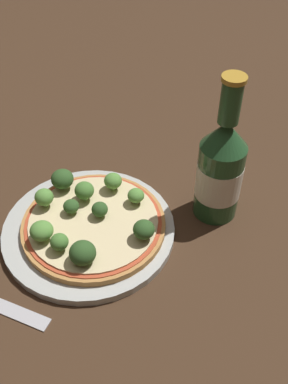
% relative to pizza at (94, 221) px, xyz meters
% --- Properties ---
extents(ground_plane, '(3.00, 3.00, 0.00)m').
position_rel_pizza_xyz_m(ground_plane, '(-0.00, -0.00, -0.02)').
color(ground_plane, '#3D2819').
extents(plate, '(0.25, 0.25, 0.01)m').
position_rel_pizza_xyz_m(plate, '(-0.01, 0.00, -0.01)').
color(plate, '#B2B7B2').
rests_on(plate, ground_plane).
extents(pizza, '(0.20, 0.20, 0.01)m').
position_rel_pizza_xyz_m(pizza, '(0.00, 0.00, 0.00)').
color(pizza, '#B77F42').
rests_on(pizza, plate).
extents(broccoli_floret_0, '(0.03, 0.03, 0.03)m').
position_rel_pizza_xyz_m(broccoli_floret_0, '(0.06, 0.03, 0.02)').
color(broccoli_floret_0, '#89A866').
rests_on(broccoli_floret_0, pizza).
extents(broccoli_floret_1, '(0.03, 0.03, 0.03)m').
position_rel_pizza_xyz_m(broccoli_floret_1, '(-0.07, 0.02, 0.02)').
color(broccoli_floret_1, '#89A866').
rests_on(broccoli_floret_1, pizza).
extents(broccoli_floret_2, '(0.02, 0.02, 0.02)m').
position_rel_pizza_xyz_m(broccoli_floret_2, '(-0.02, 0.03, 0.02)').
color(broccoli_floret_2, '#89A866').
rests_on(broccoli_floret_2, pizza).
extents(broccoli_floret_3, '(0.02, 0.02, 0.02)m').
position_rel_pizza_xyz_m(broccoli_floret_3, '(0.06, -0.02, 0.02)').
color(broccoli_floret_3, '#89A866').
rests_on(broccoli_floret_3, pizza).
extents(broccoli_floret_4, '(0.03, 0.03, 0.03)m').
position_rel_pizza_xyz_m(broccoli_floret_4, '(-0.06, -0.05, 0.02)').
color(broccoli_floret_4, '#89A866').
rests_on(broccoli_floret_4, pizza).
extents(broccoli_floret_5, '(0.03, 0.03, 0.03)m').
position_rel_pizza_xyz_m(broccoli_floret_5, '(0.01, 0.08, 0.02)').
color(broccoli_floret_5, '#89A866').
rests_on(broccoli_floret_5, pizza).
extents(broccoli_floret_6, '(0.02, 0.02, 0.02)m').
position_rel_pizza_xyz_m(broccoli_floret_6, '(0.01, -0.00, 0.02)').
color(broccoli_floret_6, '#89A866').
rests_on(broccoli_floret_6, pizza).
extents(broccoli_floret_7, '(0.03, 0.03, 0.03)m').
position_rel_pizza_xyz_m(broccoli_floret_7, '(-0.04, 0.07, 0.02)').
color(broccoli_floret_7, '#89A866').
rests_on(broccoli_floret_7, pizza).
extents(broccoli_floret_8, '(0.02, 0.02, 0.03)m').
position_rel_pizza_xyz_m(broccoli_floret_8, '(-0.07, -0.01, 0.02)').
color(broccoli_floret_8, '#89A866').
rests_on(broccoli_floret_8, pizza).
extents(broccoli_floret_9, '(0.03, 0.03, 0.03)m').
position_rel_pizza_xyz_m(broccoli_floret_9, '(0.03, -0.07, 0.02)').
color(broccoli_floret_9, '#89A866').
rests_on(broccoli_floret_9, pizza).
extents(broccoli_floret_10, '(0.03, 0.03, 0.03)m').
position_rel_pizza_xyz_m(broccoli_floret_10, '(0.01, 0.04, 0.02)').
color(broccoli_floret_10, '#89A866').
rests_on(broccoli_floret_10, pizza).
extents(beer_bottle, '(0.07, 0.07, 0.22)m').
position_rel_pizza_xyz_m(beer_bottle, '(0.16, -0.09, 0.06)').
color(beer_bottle, '#234C28').
rests_on(beer_bottle, ground_plane).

